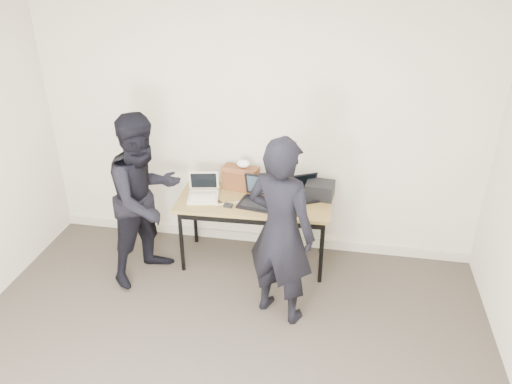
% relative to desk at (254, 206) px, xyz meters
% --- Properties ---
extents(room, '(4.60, 4.60, 2.80)m').
position_rel_desk_xyz_m(room, '(-0.03, -1.86, 0.69)').
color(room, '#3C352E').
rests_on(room, ground).
extents(desk, '(1.52, 0.70, 0.72)m').
position_rel_desk_xyz_m(desk, '(0.00, 0.00, 0.00)').
color(desk, olive).
rests_on(desk, ground).
extents(laptop_beige, '(0.35, 0.34, 0.24)m').
position_rel_desk_xyz_m(laptop_beige, '(-0.51, -0.03, 0.11)').
color(laptop_beige, beige).
rests_on(laptop_beige, desk).
extents(laptop_center, '(0.38, 0.37, 0.26)m').
position_rel_desk_xyz_m(laptop_center, '(0.05, -0.03, 0.12)').
color(laptop_center, black).
rests_on(laptop_center, desk).
extents(laptop_right, '(0.40, 0.39, 0.22)m').
position_rel_desk_xyz_m(laptop_right, '(0.49, 0.17, 0.11)').
color(laptop_right, black).
rests_on(laptop_right, desk).
extents(leather_satchel, '(0.38, 0.24, 0.25)m').
position_rel_desk_xyz_m(leather_satchel, '(-0.18, 0.23, 0.19)').
color(leather_satchel, brown).
rests_on(leather_satchel, desk).
extents(tissue, '(0.14, 0.12, 0.08)m').
position_rel_desk_xyz_m(tissue, '(-0.15, 0.23, 0.34)').
color(tissue, white).
rests_on(tissue, leather_satchel).
extents(equipment_box, '(0.29, 0.25, 0.16)m').
position_rel_desk_xyz_m(equipment_box, '(0.63, 0.19, 0.14)').
color(equipment_box, black).
rests_on(equipment_box, desk).
extents(power_brick, '(0.09, 0.06, 0.03)m').
position_rel_desk_xyz_m(power_brick, '(-0.22, -0.17, 0.07)').
color(power_brick, black).
rests_on(power_brick, desk).
extents(cables, '(1.00, 0.43, 0.01)m').
position_rel_desk_xyz_m(cables, '(-0.04, -0.00, 0.06)').
color(cables, silver).
rests_on(cables, desk).
extents(person_typist, '(0.73, 0.62, 1.70)m').
position_rel_desk_xyz_m(person_typist, '(0.36, -0.73, 0.19)').
color(person_typist, black).
rests_on(person_typist, ground).
extents(person_observer, '(0.95, 1.02, 1.67)m').
position_rel_desk_xyz_m(person_observer, '(-0.97, -0.36, 0.18)').
color(person_observer, black).
rests_on(person_observer, ground).
extents(baseboard, '(4.50, 0.03, 0.10)m').
position_rel_desk_xyz_m(baseboard, '(-0.03, 0.38, -0.61)').
color(baseboard, '#B8B199').
rests_on(baseboard, ground).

